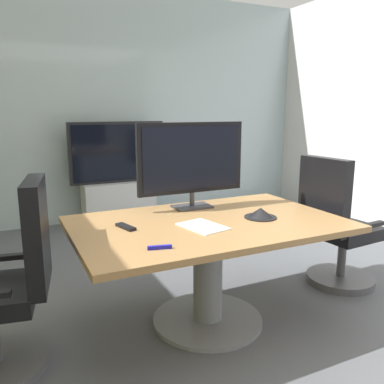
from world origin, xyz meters
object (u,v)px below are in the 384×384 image
object	(u,v)px
tv_monitor	(192,160)
office_chair_right	(336,233)
conference_table	(208,249)
office_chair_left	(8,294)
wall_display_unit	(119,190)
conference_phone	(260,213)
remote_control	(126,227)

from	to	relation	value
tv_monitor	office_chair_right	bearing A→B (deg)	-15.22
conference_table	office_chair_right	size ratio (longest dim) A/B	1.62
office_chair_left	conference_table	bearing A→B (deg)	98.87
conference_table	office_chair_left	world-z (taller)	office_chair_left
office_chair_right	wall_display_unit	bearing A→B (deg)	19.49
office_chair_right	conference_phone	xyz separation A→B (m)	(-0.87, -0.15, 0.30)
office_chair_right	remote_control	size ratio (longest dim) A/B	6.41
tv_monitor	office_chair_left	bearing A→B (deg)	-164.24
office_chair_left	remote_control	bearing A→B (deg)	104.69
tv_monitor	conference_phone	xyz separation A→B (m)	(0.30, -0.47, -0.33)
remote_control	office_chair_right	bearing A→B (deg)	-15.54
wall_display_unit	tv_monitor	bearing A→B (deg)	-91.16
office_chair_left	wall_display_unit	size ratio (longest dim) A/B	0.83
office_chair_left	office_chair_right	world-z (taller)	same
conference_table	tv_monitor	size ratio (longest dim) A/B	2.10
office_chair_left	conference_phone	size ratio (longest dim) A/B	4.95
conference_table	conference_phone	world-z (taller)	conference_phone
office_chair_left	remote_control	size ratio (longest dim) A/B	6.41
conference_table	wall_display_unit	size ratio (longest dim) A/B	1.34
tv_monitor	remote_control	distance (m)	0.76
remote_control	tv_monitor	bearing A→B (deg)	11.84
conference_phone	remote_control	xyz separation A→B (m)	(-0.90, 0.16, -0.02)
office_chair_right	conference_phone	bearing A→B (deg)	95.71
tv_monitor	remote_control	bearing A→B (deg)	-152.99
tv_monitor	remote_control	xyz separation A→B (m)	(-0.60, -0.31, -0.35)
office_chair_left	office_chair_right	distance (m)	2.47
conference_table	wall_display_unit	distance (m)	2.65
tv_monitor	conference_phone	world-z (taller)	tv_monitor
wall_display_unit	remote_control	bearing A→B (deg)	-104.18
wall_display_unit	conference_table	bearing A→B (deg)	-92.32
office_chair_left	remote_control	world-z (taller)	office_chair_left
office_chair_left	wall_display_unit	xyz separation A→B (m)	(1.34, 2.62, -0.01)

